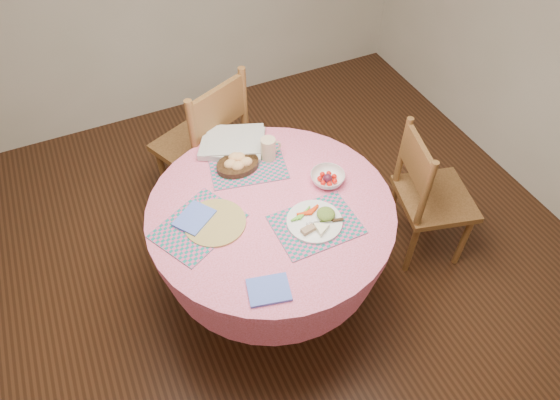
{
  "coord_description": "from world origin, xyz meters",
  "views": [
    {
      "loc": [
        -0.64,
        -1.5,
        2.6
      ],
      "look_at": [
        0.05,
        0.0,
        0.78
      ],
      "focal_mm": 32.0,
      "sensor_mm": 36.0,
      "label": 1
    }
  ],
  "objects_px": {
    "dining_table": "(271,232)",
    "chair_back": "(206,143)",
    "chair_right": "(428,194)",
    "bread_bowl": "(238,163)",
    "latte_mug": "(269,149)",
    "wicker_trivet": "(215,223)",
    "fruit_bowl": "(328,178)",
    "dinner_plate": "(316,221)"
  },
  "relations": [
    {
      "from": "dining_table",
      "to": "chair_back",
      "type": "height_order",
      "value": "chair_back"
    },
    {
      "from": "chair_right",
      "to": "chair_back",
      "type": "xyz_separation_m",
      "value": [
        -1.04,
        0.89,
        0.07
      ]
    },
    {
      "from": "dining_table",
      "to": "bread_bowl",
      "type": "distance_m",
      "value": 0.4
    },
    {
      "from": "latte_mug",
      "to": "chair_back",
      "type": "bearing_deg",
      "value": 113.23
    },
    {
      "from": "wicker_trivet",
      "to": "bread_bowl",
      "type": "xyz_separation_m",
      "value": [
        0.24,
        0.31,
        0.03
      ]
    },
    {
      "from": "chair_right",
      "to": "dining_table",
      "type": "bearing_deg",
      "value": 100.15
    },
    {
      "from": "chair_back",
      "to": "fruit_bowl",
      "type": "bearing_deg",
      "value": 93.52
    },
    {
      "from": "dining_table",
      "to": "bread_bowl",
      "type": "bearing_deg",
      "value": 97.76
    },
    {
      "from": "dining_table",
      "to": "latte_mug",
      "type": "relative_size",
      "value": 9.76
    },
    {
      "from": "chair_right",
      "to": "latte_mug",
      "type": "distance_m",
      "value": 0.98
    },
    {
      "from": "dining_table",
      "to": "latte_mug",
      "type": "xyz_separation_m",
      "value": [
        0.14,
        0.33,
        0.26
      ]
    },
    {
      "from": "chair_right",
      "to": "chair_back",
      "type": "distance_m",
      "value": 1.37
    },
    {
      "from": "dining_table",
      "to": "dinner_plate",
      "type": "distance_m",
      "value": 0.33
    },
    {
      "from": "wicker_trivet",
      "to": "dinner_plate",
      "type": "distance_m",
      "value": 0.49
    },
    {
      "from": "dinner_plate",
      "to": "fruit_bowl",
      "type": "xyz_separation_m",
      "value": [
        0.18,
        0.22,
        0.01
      ]
    },
    {
      "from": "dining_table",
      "to": "fruit_bowl",
      "type": "distance_m",
      "value": 0.41
    },
    {
      "from": "chair_right",
      "to": "chair_back",
      "type": "bearing_deg",
      "value": 63.84
    },
    {
      "from": "bread_bowl",
      "to": "fruit_bowl",
      "type": "height_order",
      "value": "bread_bowl"
    },
    {
      "from": "fruit_bowl",
      "to": "chair_back",
      "type": "bearing_deg",
      "value": 117.81
    },
    {
      "from": "chair_back",
      "to": "wicker_trivet",
      "type": "bearing_deg",
      "value": 50.93
    },
    {
      "from": "dinner_plate",
      "to": "latte_mug",
      "type": "bearing_deg",
      "value": 92.17
    },
    {
      "from": "wicker_trivet",
      "to": "bread_bowl",
      "type": "distance_m",
      "value": 0.39
    },
    {
      "from": "chair_back",
      "to": "fruit_bowl",
      "type": "relative_size",
      "value": 4.78
    },
    {
      "from": "dinner_plate",
      "to": "bread_bowl",
      "type": "xyz_separation_m",
      "value": [
        -0.2,
        0.51,
        0.01
      ]
    },
    {
      "from": "dining_table",
      "to": "fruit_bowl",
      "type": "xyz_separation_m",
      "value": [
        0.34,
        0.04,
        0.22
      ]
    },
    {
      "from": "dining_table",
      "to": "chair_right",
      "type": "bearing_deg",
      "value": -4.37
    },
    {
      "from": "latte_mug",
      "to": "fruit_bowl",
      "type": "distance_m",
      "value": 0.36
    },
    {
      "from": "chair_right",
      "to": "fruit_bowl",
      "type": "height_order",
      "value": "chair_right"
    },
    {
      "from": "bread_bowl",
      "to": "dinner_plate",
      "type": "bearing_deg",
      "value": -68.76
    },
    {
      "from": "chair_right",
      "to": "bread_bowl",
      "type": "xyz_separation_m",
      "value": [
        -1.01,
        0.4,
        0.31
      ]
    },
    {
      "from": "bread_bowl",
      "to": "latte_mug",
      "type": "relative_size",
      "value": 1.81
    },
    {
      "from": "dining_table",
      "to": "bread_bowl",
      "type": "relative_size",
      "value": 5.39
    },
    {
      "from": "dinner_plate",
      "to": "bread_bowl",
      "type": "bearing_deg",
      "value": 111.24
    },
    {
      "from": "dining_table",
      "to": "fruit_bowl",
      "type": "relative_size",
      "value": 5.63
    },
    {
      "from": "chair_right",
      "to": "wicker_trivet",
      "type": "xyz_separation_m",
      "value": [
        -1.25,
        0.09,
        0.28
      ]
    },
    {
      "from": "wicker_trivet",
      "to": "latte_mug",
      "type": "distance_m",
      "value": 0.53
    },
    {
      "from": "bread_bowl",
      "to": "latte_mug",
      "type": "bearing_deg",
      "value": 0.44
    },
    {
      "from": "chair_back",
      "to": "wicker_trivet",
      "type": "height_order",
      "value": "chair_back"
    },
    {
      "from": "wicker_trivet",
      "to": "fruit_bowl",
      "type": "height_order",
      "value": "fruit_bowl"
    },
    {
      "from": "dinner_plate",
      "to": "bread_bowl",
      "type": "distance_m",
      "value": 0.55
    },
    {
      "from": "wicker_trivet",
      "to": "bread_bowl",
      "type": "bearing_deg",
      "value": 52.02
    },
    {
      "from": "fruit_bowl",
      "to": "chair_right",
      "type": "bearing_deg",
      "value": -10.08
    }
  ]
}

